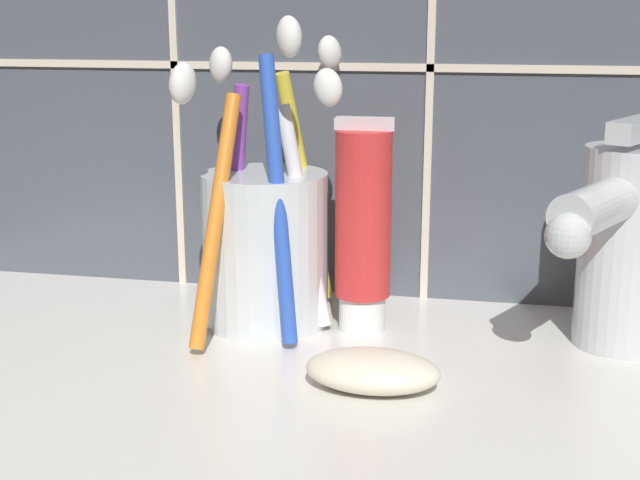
% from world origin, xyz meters
% --- Properties ---
extents(sink_counter, '(0.69, 0.30, 0.02)m').
position_xyz_m(sink_counter, '(0.00, 0.00, 0.01)').
color(sink_counter, silver).
rests_on(sink_counter, ground).
extents(toothbrush_cup, '(0.10, 0.14, 0.19)m').
position_xyz_m(toothbrush_cup, '(-0.07, 0.07, 0.07)').
color(toothbrush_cup, silver).
rests_on(toothbrush_cup, sink_counter).
extents(toothpaste_tube, '(0.04, 0.03, 0.13)m').
position_xyz_m(toothpaste_tube, '(-0.01, 0.07, 0.08)').
color(toothpaste_tube, white).
rests_on(toothpaste_tube, sink_counter).
extents(sink_faucet, '(0.08, 0.12, 0.13)m').
position_xyz_m(sink_faucet, '(0.13, 0.07, 0.08)').
color(sink_faucet, silver).
rests_on(sink_faucet, sink_counter).
extents(soap_bar, '(0.07, 0.04, 0.02)m').
position_xyz_m(soap_bar, '(0.01, -0.02, 0.03)').
color(soap_bar, silver).
rests_on(soap_bar, sink_counter).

